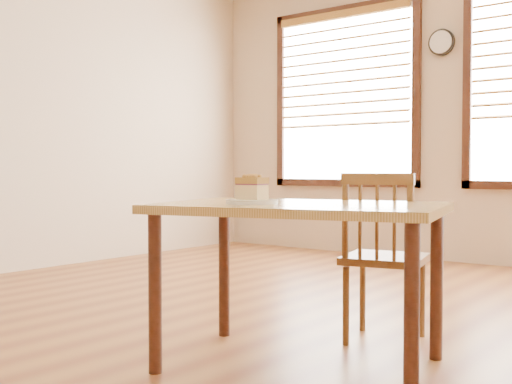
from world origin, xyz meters
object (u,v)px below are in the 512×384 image
(wall_clock, at_px, (441,42))
(cafe_chair_main, at_px, (383,256))
(plate, at_px, (252,202))
(cake_slice, at_px, (252,187))
(cafe_table_main, at_px, (301,224))

(wall_clock, xyz_separation_m, cafe_chair_main, (0.94, -3.06, -1.70))
(plate, distance_m, cake_slice, 0.07)
(cafe_table_main, height_order, cake_slice, cake_slice)
(wall_clock, distance_m, cake_slice, 4.09)
(cafe_table_main, relative_size, cafe_chair_main, 1.60)
(cafe_chair_main, height_order, cake_slice, same)
(wall_clock, relative_size, cafe_table_main, 0.18)
(plate, bearing_deg, cafe_chair_main, 69.90)
(wall_clock, distance_m, cafe_table_main, 4.04)
(plate, bearing_deg, cafe_table_main, 44.37)
(cafe_table_main, distance_m, cake_slice, 0.28)
(wall_clock, distance_m, plate, 4.12)
(plate, bearing_deg, cake_slice, -178.78)
(wall_clock, xyz_separation_m, cake_slice, (0.66, -3.82, -1.32))
(wall_clock, bearing_deg, cafe_table_main, -77.35)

